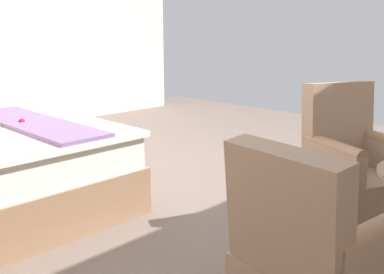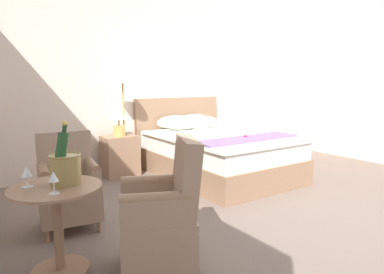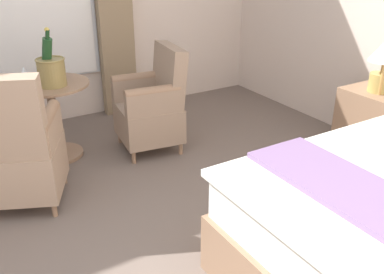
% 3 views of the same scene
% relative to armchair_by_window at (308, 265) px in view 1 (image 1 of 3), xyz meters
% --- Properties ---
extents(ground_plane, '(7.77, 7.77, 0.00)m').
position_rel_armchair_by_window_xyz_m(ground_plane, '(2.03, -0.99, -0.40)').
color(ground_plane, '#706056').
extents(wall_far_side, '(0.12, 5.68, 3.11)m').
position_rel_armchair_by_window_xyz_m(wall_far_side, '(5.22, -0.99, 1.15)').
color(wall_far_side, beige).
rests_on(wall_far_side, ground).
extents(armchair_by_window, '(0.60, 0.61, 0.92)m').
position_rel_armchair_by_window_xyz_m(armchair_by_window, '(0.00, 0.00, 0.00)').
color(armchair_by_window, '#967255').
rests_on(armchair_by_window, ground).
extents(armchair_facing_bed, '(0.72, 0.70, 1.00)m').
position_rel_armchair_by_window_xyz_m(armchair_facing_bed, '(0.37, -1.20, 0.02)').
color(armchair_facing_bed, '#967255').
rests_on(armchair_facing_bed, ground).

